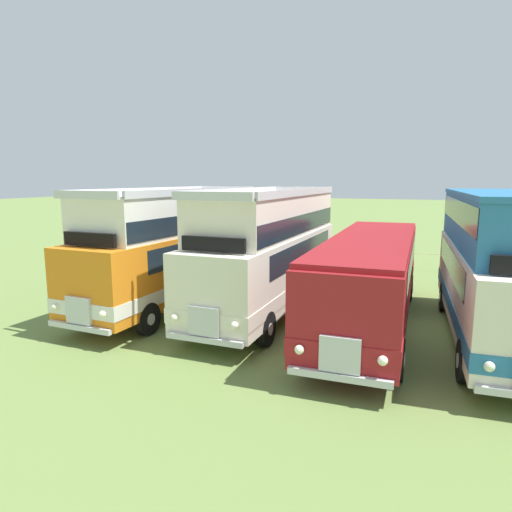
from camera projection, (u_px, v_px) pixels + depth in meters
ground_plane at (427, 331)px, 14.58m from camera, size 200.00×200.00×0.00m
bus_first_in_row at (175, 245)px, 17.36m from camera, size 2.91×10.00×4.52m
bus_second_in_row at (269, 248)px, 16.44m from camera, size 2.64×9.96×4.52m
bus_third_in_row at (371, 274)px, 14.91m from camera, size 2.81×11.44×2.99m
bus_fourth_in_row at (498, 261)px, 13.32m from camera, size 3.10×9.97×4.49m
rope_fence_line at (432, 259)px, 23.88m from camera, size 24.51×0.08×1.05m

